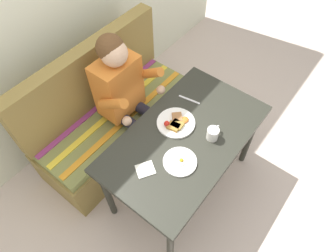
{
  "coord_description": "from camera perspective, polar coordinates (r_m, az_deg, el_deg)",
  "views": [
    {
      "loc": [
        -0.98,
        -0.61,
        2.39
      ],
      "look_at": [
        0.0,
        0.15,
        0.72
      ],
      "focal_mm": 31.86,
      "sensor_mm": 36.0,
      "label": 1
    }
  ],
  "objects": [
    {
      "name": "ground_plane",
      "position": [
        2.65,
        2.6,
        -10.94
      ],
      "size": [
        8.0,
        8.0,
        0.0
      ],
      "primitive_type": "plane",
      "color": "beige"
    },
    {
      "name": "table",
      "position": [
        2.09,
        3.25,
        -3.21
      ],
      "size": [
        1.2,
        0.7,
        0.73
      ],
      "color": "#292A22",
      "rests_on": "ground"
    },
    {
      "name": "couch",
      "position": [
        2.66,
        -10.49,
        1.51
      ],
      "size": [
        1.44,
        0.56,
        1.0
      ],
      "color": "olive",
      "rests_on": "ground"
    },
    {
      "name": "person",
      "position": [
        2.28,
        -8.15,
        6.43
      ],
      "size": [
        0.45,
        0.61,
        1.21
      ],
      "color": "orange",
      "rests_on": "ground"
    },
    {
      "name": "plate_breakfast",
      "position": [
        2.07,
        1.53,
        0.63
      ],
      "size": [
        0.27,
        0.27,
        0.05
      ],
      "color": "white",
      "rests_on": "table"
    },
    {
      "name": "plate_eggs",
      "position": [
        1.9,
        2.31,
        -6.82
      ],
      "size": [
        0.22,
        0.22,
        0.04
      ],
      "color": "white",
      "rests_on": "table"
    },
    {
      "name": "coffee_mug",
      "position": [
        2.0,
        8.59,
        -1.4
      ],
      "size": [
        0.12,
        0.08,
        0.09
      ],
      "color": "white",
      "rests_on": "table"
    },
    {
      "name": "napkin",
      "position": [
        1.89,
        -4.35,
        -8.3
      ],
      "size": [
        0.15,
        0.14,
        0.01
      ],
      "primitive_type": "cube",
      "rotation": [
        0.0,
        0.0,
        -0.56
      ],
      "color": "silver",
      "rests_on": "table"
    },
    {
      "name": "fork",
      "position": [
        2.22,
        4.08,
        5.07
      ],
      "size": [
        0.04,
        0.17,
        0.0
      ],
      "primitive_type": "cube",
      "rotation": [
        0.0,
        0.0,
        0.17
      ],
      "color": "silver",
      "rests_on": "table"
    }
  ]
}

